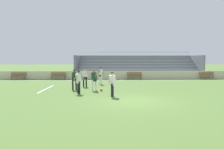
# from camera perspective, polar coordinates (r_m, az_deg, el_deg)

# --- Properties ---
(ground_plane) EXTENTS (160.00, 160.00, 0.00)m
(ground_plane) POSITION_cam_1_polar(r_m,az_deg,el_deg) (12.58, 6.30, -7.26)
(ground_plane) COLOR #4C6B30
(field_line_sideline) EXTENTS (44.00, 0.12, 0.01)m
(field_line_sideline) POSITION_cam_1_polar(r_m,az_deg,el_deg) (24.21, 2.57, -1.60)
(field_line_sideline) COLOR white
(field_line_sideline) RESTS_ON ground
(field_line_penalty_mark) EXTENTS (0.12, 4.40, 0.01)m
(field_line_penalty_mark) POSITION_cam_1_polar(r_m,az_deg,el_deg) (18.21, -17.76, -3.80)
(field_line_penalty_mark) COLOR white
(field_line_penalty_mark) RESTS_ON ground
(sideline_wall) EXTENTS (48.00, 0.16, 1.02)m
(sideline_wall) POSITION_cam_1_polar(r_m,az_deg,el_deg) (25.40, 2.38, -0.17)
(sideline_wall) COLOR beige
(sideline_wall) RESTS_ON ground
(bleacher_stand) EXTENTS (16.82, 5.12, 3.55)m
(bleacher_stand) POSITION_cam_1_polar(r_m,az_deg,el_deg) (28.89, 6.98, 2.44)
(bleacher_stand) COLOR #9EA3AD
(bleacher_stand) RESTS_ON ground
(bench_far_right) EXTENTS (1.80, 0.40, 0.90)m
(bench_far_right) POSITION_cam_1_polar(r_m,az_deg,el_deg) (25.70, -14.63, -0.18)
(bench_far_right) COLOR olive
(bench_far_right) RESTS_ON ground
(bench_near_bin) EXTENTS (1.80, 0.40, 0.90)m
(bench_near_bin) POSITION_cam_1_polar(r_m,az_deg,el_deg) (25.24, 6.23, -0.14)
(bench_near_bin) COLOR olive
(bench_near_bin) RESTS_ON ground
(bench_near_wall_gap) EXTENTS (1.80, 0.40, 0.90)m
(bench_near_wall_gap) POSITION_cam_1_polar(r_m,az_deg,el_deg) (27.86, 24.73, -0.09)
(bench_near_wall_gap) COLOR olive
(bench_near_wall_gap) RESTS_ON ground
(bench_centre_sideline) EXTENTS (1.80, 0.40, 0.90)m
(bench_centre_sideline) POSITION_cam_1_polar(r_m,az_deg,el_deg) (27.20, -24.48, -0.19)
(bench_centre_sideline) COLOR olive
(bench_centre_sideline) RESTS_ON ground
(player_dark_on_ball) EXTENTS (0.49, 0.73, 1.67)m
(player_dark_on_ball) POSITION_cam_1_polar(r_m,az_deg,el_deg) (16.38, -4.98, -1.02)
(player_dark_on_ball) COLOR white
(player_dark_on_ball) RESTS_ON ground
(player_white_overlapping) EXTENTS (0.74, 0.52, 1.68)m
(player_white_overlapping) POSITION_cam_1_polar(r_m,az_deg,el_deg) (15.12, -9.22, -1.47)
(player_white_overlapping) COLOR black
(player_white_overlapping) RESTS_ON ground
(player_white_wide_left) EXTENTS (0.57, 0.44, 1.66)m
(player_white_wide_left) POSITION_cam_1_polar(r_m,az_deg,el_deg) (13.75, 0.09, -2.06)
(player_white_wide_left) COLOR black
(player_white_wide_left) RESTS_ON ground
(player_dark_wide_right) EXTENTS (0.47, 0.71, 1.68)m
(player_dark_wide_right) POSITION_cam_1_polar(r_m,az_deg,el_deg) (17.02, -10.38, -0.83)
(player_dark_wide_right) COLOR black
(player_dark_wide_right) RESTS_ON ground
(player_white_dropping_back) EXTENTS (0.72, 0.47, 1.72)m
(player_white_dropping_back) POSITION_cam_1_polar(r_m,az_deg,el_deg) (20.34, -3.18, 0.16)
(player_white_dropping_back) COLOR white
(player_white_dropping_back) RESTS_ON ground
(player_white_challenging) EXTENTS (0.55, 0.60, 1.65)m
(player_white_challenging) POSITION_cam_1_polar(r_m,az_deg,el_deg) (18.69, -7.53, -0.40)
(player_white_challenging) COLOR black
(player_white_challenging) RESTS_ON ground
(soccer_ball) EXTENTS (0.22, 0.22, 0.22)m
(soccer_ball) POSITION_cam_1_polar(r_m,az_deg,el_deg) (16.17, -3.00, -4.23)
(soccer_ball) COLOR orange
(soccer_ball) RESTS_ON ground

